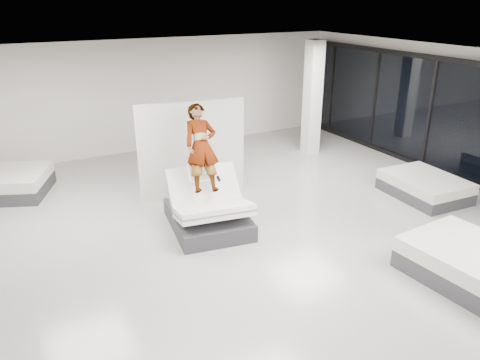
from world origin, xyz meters
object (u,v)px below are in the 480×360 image
Objects in this scene: person at (202,163)px; remote at (218,179)px; flat_bed_right_near at (475,266)px; flat_bed_left_far at (1,183)px; column at (312,98)px; hero_bed at (208,210)px; flat_bed_right_far at (425,187)px; divider_panel at (192,150)px.

remote is at bearing -57.85° from person.
remote is 0.06× the size of flat_bed_right_near.
column is (8.15, -0.75, 1.32)m from flat_bed_left_far.
remote is (0.17, -0.38, -0.23)m from person.
hero_bed reaches higher than flat_bed_right_far.
hero_bed is 0.64× the size of column.
flat_bed_right_near is (2.96, -4.04, -0.97)m from person.
flat_bed_right_far is at bearing -21.19° from divider_panel.
flat_bed_right_near is 0.89× the size of flat_bed_left_far.
hero_bed is 0.94m from person.
person is 12.92× the size of remote.
flat_bed_right_far is 4.15m from column.
person is 5.30m from column.
flat_bed_left_far is (-3.75, 3.79, -0.75)m from remote.
column is (4.57, 2.66, 0.35)m from person.
flat_bed_left_far is (-6.54, 7.46, -0.01)m from flat_bed_right_near.
remote is 0.04× the size of column.
person reaches higher than flat_bed_right_far.
flat_bed_right_far is 3.44m from flat_bed_right_near.
flat_bed_right_near is at bearing -51.05° from hero_bed.
person is at bearing -149.80° from column.
hero_bed is 4.78m from flat_bed_right_near.
hero_bed is at bearing -90.00° from person.
flat_bed_right_near is at bearing -125.48° from flat_bed_right_far.
flat_bed_right_near is (2.79, -3.67, -0.74)m from remote.
person is at bearing -96.28° from divider_panel.
remote is 4.93m from flat_bed_right_far.
remote is (0.21, -0.05, 0.65)m from hero_bed.
hero_bed is 1.82m from divider_panel.
person reaches higher than flat_bed_left_far.
flat_bed_right_far is (4.64, -2.54, -0.85)m from divider_panel.
remote is 5.38m from flat_bed_left_far.
flat_bed_right_near is 0.67× the size of column.
divider_panel reaches higher than flat_bed_right_near.
column is at bearing -5.27° from flat_bed_left_far.
divider_panel reaches higher than person.
divider_panel reaches higher than remote.
divider_panel is (0.32, 1.30, -0.16)m from person.
person is 0.74× the size of flat_bed_left_far.
divider_panel is at bearing -162.25° from column.
divider_panel is at bearing 93.11° from remote.
flat_bed_right_far is at bearing 54.52° from flat_bed_right_near.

